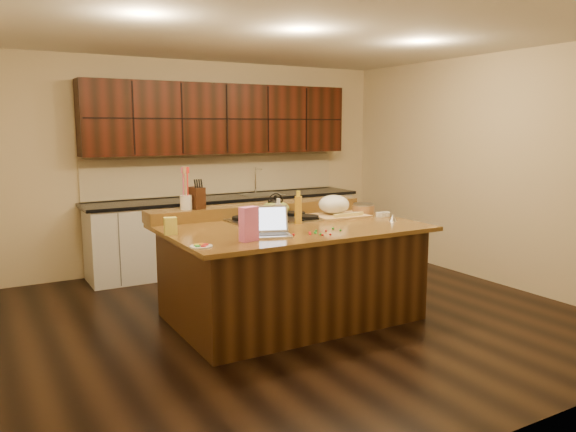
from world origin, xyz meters
TOP-DOWN VIEW (x-y plane):
  - room at (0.00, 0.00)m, footprint 5.52×5.02m
  - island at (0.00, 0.00)m, footprint 2.40×1.60m
  - back_ledge at (0.00, 0.70)m, footprint 2.40×0.30m
  - cooktop at (0.00, 0.30)m, footprint 0.92×0.52m
  - back_counter at (0.30, 2.23)m, footprint 3.70×0.66m
  - kettle at (0.00, 0.30)m, footprint 0.22×0.22m
  - green_bowl at (0.00, 0.30)m, footprint 0.32×0.32m
  - laptop at (-0.42, -0.34)m, footprint 0.43×0.38m
  - oil_bottle at (0.10, 0.02)m, footprint 0.09×0.09m
  - vinegar_bottle at (-0.26, -0.23)m, footprint 0.07×0.07m
  - wooden_tray at (0.67, 0.21)m, footprint 0.58×0.46m
  - ramekin_a at (1.13, -0.04)m, footprint 0.11×0.11m
  - ramekin_b at (1.07, -0.04)m, footprint 0.10×0.10m
  - ramekin_c at (0.85, 0.09)m, footprint 0.11×0.11m
  - strainer_bowl at (1.04, 0.23)m, footprint 0.26×0.26m
  - kitchen_timer at (0.99, -0.32)m, footprint 0.10×0.10m
  - pink_bag at (-0.68, -0.49)m, footprint 0.17×0.12m
  - candy_plate at (-1.11, -0.52)m, footprint 0.21×0.21m
  - package_box at (-1.15, 0.11)m, footprint 0.12×0.09m
  - utensil_crock at (-0.79, 0.70)m, footprint 0.14×0.14m
  - knife_block at (-0.68, 0.70)m, footprint 0.13×0.19m
  - gumdrop_0 at (-0.10, -0.52)m, footprint 0.02×0.02m
  - gumdrop_1 at (-0.03, -0.48)m, footprint 0.02×0.02m
  - gumdrop_2 at (-0.24, -0.47)m, footprint 0.02×0.02m
  - gumdrop_3 at (0.22, -0.51)m, footprint 0.02×0.02m
  - gumdrop_4 at (0.04, -0.62)m, footprint 0.02×0.02m
  - gumdrop_5 at (-0.04, -0.51)m, footprint 0.02×0.02m
  - gumdrop_6 at (-0.07, -0.46)m, footprint 0.02×0.02m
  - gumdrop_7 at (0.02, -0.42)m, footprint 0.02×0.02m
  - gumdrop_8 at (0.10, -0.46)m, footprint 0.02×0.02m
  - gumdrop_9 at (0.22, -0.40)m, footprint 0.02×0.02m
  - gumdrop_10 at (-0.03, -0.60)m, footprint 0.02×0.02m
  - gumdrop_11 at (-0.03, -0.57)m, footprint 0.02×0.02m

SIDE VIEW (x-z plane):
  - island at x=0.00m, z-range 0.00..0.92m
  - candy_plate at x=-1.11m, z-range 0.92..0.93m
  - gumdrop_0 at x=-0.10m, z-range 0.92..0.94m
  - gumdrop_1 at x=-0.03m, z-range 0.92..0.94m
  - gumdrop_2 at x=-0.24m, z-range 0.92..0.94m
  - gumdrop_3 at x=0.22m, z-range 0.92..0.94m
  - gumdrop_4 at x=0.04m, z-range 0.92..0.94m
  - gumdrop_5 at x=-0.04m, z-range 0.92..0.94m
  - gumdrop_6 at x=-0.07m, z-range 0.92..0.94m
  - gumdrop_7 at x=0.02m, z-range 0.92..0.94m
  - gumdrop_8 at x=0.10m, z-range 0.92..0.94m
  - gumdrop_9 at x=0.22m, z-range 0.92..0.94m
  - gumdrop_10 at x=-0.03m, z-range 0.92..0.94m
  - gumdrop_11 at x=-0.03m, z-range 0.92..0.94m
  - cooktop at x=0.00m, z-range 0.91..0.96m
  - ramekin_a at x=1.13m, z-range 0.92..0.96m
  - ramekin_b at x=1.07m, z-range 0.92..0.96m
  - ramekin_c at x=0.85m, z-range 0.92..0.96m
  - kitchen_timer at x=0.99m, z-range 0.92..0.99m
  - strainer_bowl at x=1.04m, z-range 0.92..1.01m
  - back_ledge at x=0.00m, z-range 0.92..1.04m
  - back_counter at x=0.30m, z-range -0.22..2.18m
  - laptop at x=-0.42m, z-range 0.86..1.11m
  - package_box at x=-1.15m, z-range 0.92..1.07m
  - wooden_tray at x=0.67m, z-range 0.91..1.13m
  - green_bowl at x=0.00m, z-range 0.97..1.12m
  - vinegar_bottle at x=-0.26m, z-range 0.92..1.17m
  - kettle at x=0.00m, z-range 0.97..1.14m
  - oil_bottle at x=0.10m, z-range 0.92..1.19m
  - pink_bag at x=-0.68m, z-range 0.92..1.20m
  - utensil_crock at x=-0.79m, z-range 1.04..1.18m
  - knife_block at x=-0.68m, z-range 1.04..1.25m
  - room at x=0.00m, z-range -0.01..2.71m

